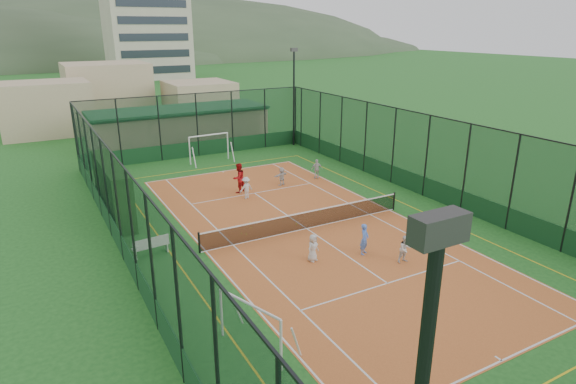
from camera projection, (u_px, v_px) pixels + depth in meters
name	position (u px, v px, depth m)	size (l,w,h in m)	color
ground	(307.00, 229.00, 24.92)	(300.00, 300.00, 0.00)	#1E5820
court_slab	(307.00, 229.00, 24.91)	(11.17, 23.97, 0.01)	#B05427
tennis_net	(307.00, 219.00, 24.74)	(11.67, 0.12, 1.06)	black
perimeter_fence	(307.00, 183.00, 24.10)	(18.12, 34.12, 5.00)	#10321F
floodlight_ne	(294.00, 98.00, 41.24)	(0.60, 0.26, 8.25)	black
clubhouse	(179.00, 126.00, 42.62)	(15.20, 7.20, 3.15)	tan
distant_hills	(58.00, 60.00, 149.12)	(200.00, 60.00, 24.00)	#384C33
hedge_left	(113.00, 189.00, 26.38)	(1.02, 6.80, 2.98)	black
white_bench	(150.00, 245.00, 21.94)	(1.67, 0.46, 0.94)	white
futsal_goal_near	(250.00, 328.00, 15.21)	(0.80, 2.76, 1.78)	white
futsal_goal_far	(209.00, 148.00, 36.94)	(3.26, 0.95, 2.10)	white
child_near_left	(313.00, 248.00, 21.31)	(0.62, 0.40, 1.26)	silver
child_near_mid	(364.00, 239.00, 21.94)	(0.54, 0.35, 1.47)	#5381EB
child_near_right	(405.00, 249.00, 21.18)	(0.61, 0.48, 1.26)	silver
child_far_left	(246.00, 188.00, 29.10)	(0.87, 0.50, 1.35)	silver
child_far_right	(317.00, 169.00, 32.93)	(0.80, 0.33, 1.36)	silver
child_far_back	(282.00, 176.00, 31.60)	(1.12, 0.36, 1.21)	silver
coach	(239.00, 178.00, 30.09)	(0.91, 0.71, 1.88)	#AC1215
tennis_balls	(268.00, 224.00, 25.36)	(5.22, 1.44, 0.07)	#CCE033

